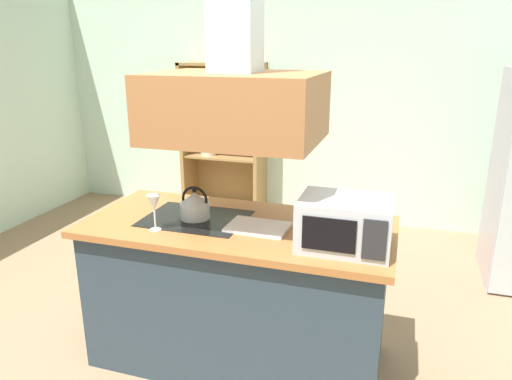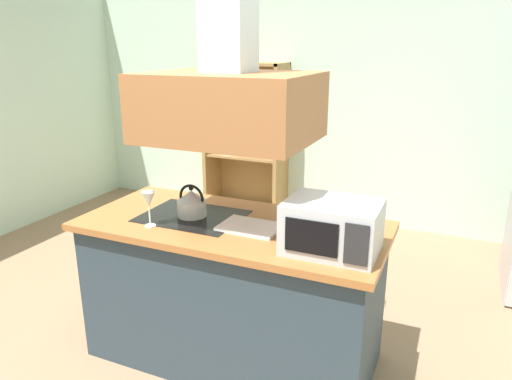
# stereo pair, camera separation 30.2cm
# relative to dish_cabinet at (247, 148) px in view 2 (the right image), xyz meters

# --- Properties ---
(ground_plane) EXTENTS (7.80, 7.80, 0.00)m
(ground_plane) POSITION_rel_dish_cabinet_xyz_m (0.93, -2.78, -0.76)
(ground_plane) COLOR #906E52
(wall_back) EXTENTS (6.00, 0.12, 2.70)m
(wall_back) POSITION_rel_dish_cabinet_xyz_m (0.93, 0.22, 0.59)
(wall_back) COLOR silver
(wall_back) RESTS_ON ground
(kitchen_island) EXTENTS (1.79, 0.83, 0.90)m
(kitchen_island) POSITION_rel_dish_cabinet_xyz_m (1.05, -2.49, -0.30)
(kitchen_island) COLOR #2A3944
(kitchen_island) RESTS_ON ground
(range_hood) EXTENTS (0.90, 0.70, 1.31)m
(range_hood) POSITION_rel_dish_cabinet_xyz_m (1.05, -2.49, 0.94)
(range_hood) COLOR #9E6238
(dish_cabinet) EXTENTS (0.90, 0.40, 1.71)m
(dish_cabinet) POSITION_rel_dish_cabinet_xyz_m (0.00, 0.00, 0.00)
(dish_cabinet) COLOR olive
(dish_cabinet) RESTS_ON ground
(kettle) EXTENTS (0.18, 0.18, 0.20)m
(kettle) POSITION_rel_dish_cabinet_xyz_m (0.79, -2.49, 0.23)
(kettle) COLOR beige
(kettle) RESTS_ON kitchen_island
(cutting_board) EXTENTS (0.35, 0.25, 0.02)m
(cutting_board) POSITION_rel_dish_cabinet_xyz_m (1.19, -2.53, 0.15)
(cutting_board) COLOR white
(cutting_board) RESTS_ON kitchen_island
(microwave) EXTENTS (0.46, 0.35, 0.26)m
(microwave) POSITION_rel_dish_cabinet_xyz_m (1.69, -2.64, 0.27)
(microwave) COLOR #B7BABF
(microwave) RESTS_ON kitchen_island
(wine_glass_on_counter) EXTENTS (0.08, 0.08, 0.21)m
(wine_glass_on_counter) POSITION_rel_dish_cabinet_xyz_m (0.65, -2.72, 0.29)
(wine_glass_on_counter) COLOR silver
(wine_glass_on_counter) RESTS_ON kitchen_island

